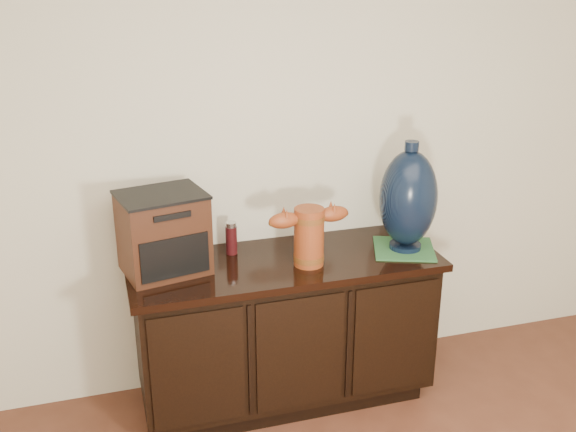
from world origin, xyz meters
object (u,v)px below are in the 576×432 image
object	(u,v)px
terracotta_vessel	(309,233)
tv_radio	(163,233)
sideboard	(285,328)
spray_can	(231,238)
lamp_base	(408,199)

from	to	relation	value
terracotta_vessel	tv_radio	size ratio (longest dim) A/B	0.93
terracotta_vessel	tv_radio	bearing A→B (deg)	165.68
sideboard	tv_radio	world-z (taller)	tv_radio
terracotta_vessel	spray_can	bearing A→B (deg)	140.97
terracotta_vessel	lamp_base	size ratio (longest dim) A/B	0.73
sideboard	spray_can	world-z (taller)	spray_can
tv_radio	lamp_base	world-z (taller)	lamp_base
terracotta_vessel	lamp_base	world-z (taller)	lamp_base
tv_radio	spray_can	bearing A→B (deg)	5.77
sideboard	terracotta_vessel	world-z (taller)	terracotta_vessel
sideboard	terracotta_vessel	distance (m)	0.54
terracotta_vessel	lamp_base	distance (m)	0.51
sideboard	lamp_base	bearing A→B (deg)	-4.90
spray_can	tv_radio	bearing A→B (deg)	-162.51
tv_radio	spray_can	xyz separation A→B (m)	(0.33, 0.10, -0.11)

